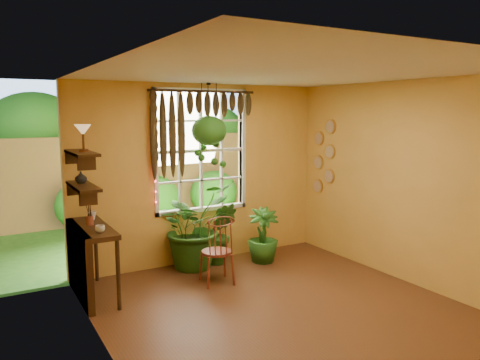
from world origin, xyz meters
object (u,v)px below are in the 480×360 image
object	(u,v)px
counter_ledge	(84,255)
potted_plant_left	(194,225)
potted_plant_mid	(220,233)
windsor_chair	(217,261)
hanging_basket	(209,134)

from	to	relation	value
counter_ledge	potted_plant_left	size ratio (longest dim) A/B	0.95
counter_ledge	potted_plant_mid	world-z (taller)	potted_plant_mid
counter_ledge	windsor_chair	world-z (taller)	windsor_chair
counter_ledge	potted_plant_mid	xyz separation A→B (m)	(2.06, 0.38, -0.08)
windsor_chair	potted_plant_left	xyz separation A→B (m)	(0.01, 0.77, 0.32)
counter_ledge	potted_plant_left	bearing A→B (deg)	14.06
counter_ledge	windsor_chair	distance (m)	1.70
windsor_chair	hanging_basket	xyz separation A→B (m)	(0.28, 0.79, 1.64)
potted_plant_mid	hanging_basket	bearing A→B (deg)	156.41
windsor_chair	potted_plant_mid	size ratio (longest dim) A/B	1.15
potted_plant_left	potted_plant_mid	bearing A→B (deg)	-5.19
windsor_chair	potted_plant_mid	distance (m)	0.86
potted_plant_mid	hanging_basket	distance (m)	1.49
counter_ledge	hanging_basket	distance (m)	2.43
potted_plant_left	hanging_basket	bearing A→B (deg)	4.31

